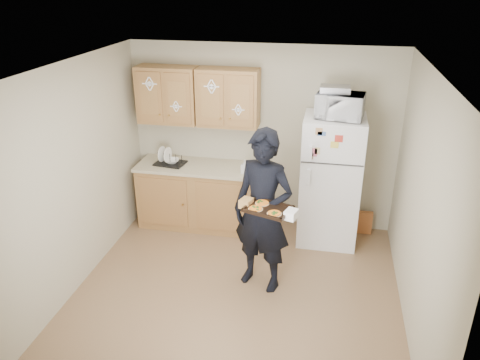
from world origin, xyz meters
name	(u,v)px	position (x,y,z in m)	size (l,w,h in m)	color
floor	(236,293)	(0.00, 0.00, 0.00)	(3.60, 3.60, 0.00)	brown
ceiling	(235,69)	(0.00, 0.00, 2.50)	(3.60, 3.60, 0.00)	silver
wall_back	(262,138)	(0.00, 1.80, 1.25)	(3.60, 0.04, 2.50)	#B3AB91
wall_front	(181,306)	(0.00, -1.80, 1.25)	(3.60, 0.04, 2.50)	#B3AB91
wall_left	(74,179)	(-1.80, 0.00, 1.25)	(0.04, 3.60, 2.50)	#B3AB91
wall_right	(421,209)	(1.80, 0.00, 1.25)	(0.04, 3.60, 2.50)	#B3AB91
refrigerator	(330,181)	(0.95, 1.43, 0.85)	(0.75, 0.70, 1.70)	white
base_cabinet	(198,196)	(-0.85, 1.48, 0.43)	(1.60, 0.60, 0.86)	olive
countertop	(197,167)	(-0.85, 1.48, 0.88)	(1.64, 0.64, 0.04)	#B6AF8C
upper_cab_left	(168,95)	(-1.25, 1.61, 1.83)	(0.80, 0.33, 0.75)	olive
upper_cab_right	(228,98)	(-0.43, 1.61, 1.83)	(0.80, 0.33, 0.75)	olive
cereal_box	(365,222)	(1.47, 1.67, 0.16)	(0.20, 0.07, 0.32)	#C58D45
person	(263,212)	(0.25, 0.25, 0.93)	(0.68, 0.44, 1.86)	black
baking_tray	(268,209)	(0.34, -0.03, 1.12)	(0.45, 0.33, 0.04)	black
pizza_front_left	(256,209)	(0.22, -0.07, 1.13)	(0.15, 0.15, 0.02)	orange
pizza_front_right	(274,213)	(0.42, -0.13, 1.13)	(0.15, 0.15, 0.02)	orange
pizza_back_left	(262,203)	(0.27, 0.07, 1.13)	(0.15, 0.15, 0.02)	orange
microwave	(340,106)	(0.99, 1.38, 1.85)	(0.55, 0.37, 0.31)	white
foil_pan	(335,89)	(0.92, 1.41, 2.04)	(0.35, 0.25, 0.08)	#ADACB3
dish_rack	(170,158)	(-1.22, 1.46, 0.98)	(0.40, 0.30, 0.16)	black
bowl	(172,161)	(-1.20, 1.46, 0.94)	(0.20, 0.20, 0.05)	white
soap_bottle	(245,167)	(-0.16, 1.34, 0.99)	(0.08, 0.09, 0.19)	white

